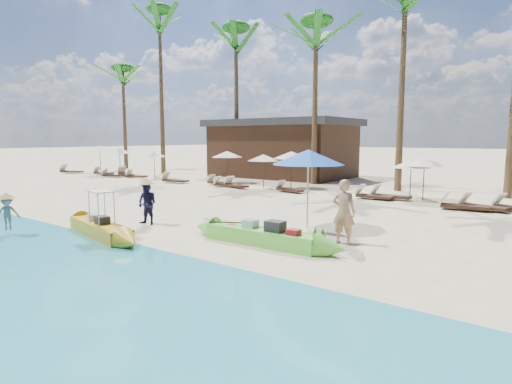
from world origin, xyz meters
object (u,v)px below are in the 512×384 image
Objects in this scene: green_canoe at (262,236)px; blue_umbrella at (308,157)px; yellow_canoe at (100,228)px; tourist at (344,212)px.

green_canoe is 2.18× the size of blue_umbrella.
yellow_canoe is 7.23m from tourist.
green_canoe is at bearing 37.53° from yellow_canoe.
blue_umbrella reaches higher than yellow_canoe.
tourist is at bearing -34.10° from blue_umbrella.
yellow_canoe is 2.07× the size of blue_umbrella.
blue_umbrella is (-0.14, 2.71, 2.08)m from green_canoe.
green_canoe is 2.36m from tourist.
tourist is 0.71× the size of blue_umbrella.
tourist is (6.28, 3.53, 0.68)m from yellow_canoe.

